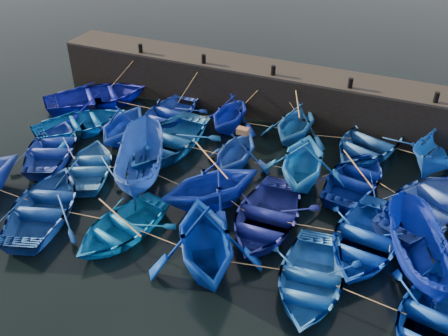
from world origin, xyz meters
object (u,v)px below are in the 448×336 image
at_px(boat_8, 167,140).
at_px(boat_13, 53,147).
at_px(boat_0, 97,96).
at_px(wooden_crate, 243,131).

bearing_deg(boat_8, boat_13, -146.93).
height_order(boat_0, boat_13, boat_0).
bearing_deg(wooden_crate, boat_8, 179.16).
height_order(boat_0, wooden_crate, wooden_crate).
bearing_deg(boat_8, wooden_crate, 3.99).
relative_size(boat_0, boat_13, 1.20).
xyz_separation_m(boat_0, boat_13, (1.24, -5.33, -0.10)).
distance_m(boat_8, boat_13, 5.46).
bearing_deg(wooden_crate, boat_0, 164.43).
bearing_deg(boat_13, boat_8, -174.95).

